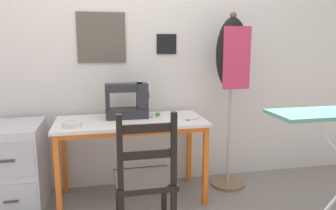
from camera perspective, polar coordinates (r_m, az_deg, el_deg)
wall_back at (r=3.03m, az=-7.41°, el=9.52°), size 10.00×0.07×2.55m
sewing_table at (r=2.76m, az=-6.41°, el=-4.27°), size 1.24×0.57×0.70m
sewing_machine at (r=2.82m, az=-6.77°, el=0.60°), size 0.37×0.18×0.32m
fabric_bowl at (r=2.62m, az=-16.37°, el=-3.15°), size 0.15×0.15×0.04m
scissors at (r=2.74m, az=3.98°, el=-2.56°), size 0.14×0.08×0.01m
thread_spool_near_machine at (r=2.82m, az=-2.59°, el=-1.87°), size 0.03×0.03×0.04m
thread_spool_mid_table at (r=2.87m, az=-1.79°, el=-1.65°), size 0.04×0.04×0.03m
wooden_chair at (r=2.27m, az=-4.05°, el=-12.87°), size 0.40×0.38×0.91m
filing_cabinet at (r=2.93m, az=-24.65°, el=-9.88°), size 0.39×0.56×0.71m
dress_form at (r=2.99m, az=11.03°, el=6.86°), size 0.32×0.32×1.60m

